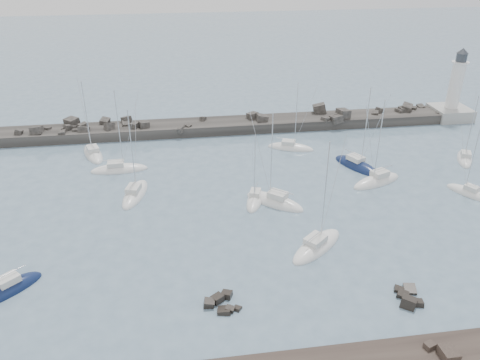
{
  "coord_description": "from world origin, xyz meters",
  "views": [
    {
      "loc": [
        -7.59,
        -44.34,
        31.95
      ],
      "look_at": [
        0.67,
        12.0,
        2.67
      ],
      "focal_mm": 35.0,
      "sensor_mm": 36.0,
      "label": 1
    }
  ],
  "objects_px": {
    "sailboat_1": "(93,154)",
    "sailboat_2": "(7,290)",
    "sailboat_9": "(377,182)",
    "sailboat_5": "(275,202)",
    "sailboat_8": "(357,166)",
    "sailboat_13": "(291,148)",
    "sailboat_10": "(468,193)",
    "sailboat_6": "(255,200)",
    "lighthouse": "(452,103)",
    "sailboat_12": "(464,159)",
    "sailboat_3": "(135,194)",
    "sailboat_7": "(317,247)",
    "sailboat_4": "(119,170)"
  },
  "relations": [
    {
      "from": "lighthouse",
      "to": "sailboat_6",
      "type": "bearing_deg",
      "value": -148.36
    },
    {
      "from": "sailboat_9",
      "to": "sailboat_7",
      "type": "bearing_deg",
      "value": -132.76
    },
    {
      "from": "sailboat_2",
      "to": "sailboat_4",
      "type": "xyz_separation_m",
      "value": [
        8.97,
        27.16,
        -0.02
      ]
    },
    {
      "from": "lighthouse",
      "to": "sailboat_6",
      "type": "relative_size",
      "value": 1.35
    },
    {
      "from": "lighthouse",
      "to": "sailboat_2",
      "type": "distance_m",
      "value": 84.04
    },
    {
      "from": "sailboat_3",
      "to": "sailboat_12",
      "type": "xyz_separation_m",
      "value": [
        52.59,
        4.37,
        -0.01
      ]
    },
    {
      "from": "sailboat_13",
      "to": "sailboat_2",
      "type": "bearing_deg",
      "value": -139.78
    },
    {
      "from": "sailboat_2",
      "to": "sailboat_4",
      "type": "distance_m",
      "value": 28.6
    },
    {
      "from": "lighthouse",
      "to": "sailboat_4",
      "type": "relative_size",
      "value": 1.06
    },
    {
      "from": "sailboat_5",
      "to": "sailboat_7",
      "type": "bearing_deg",
      "value": -76.11
    },
    {
      "from": "sailboat_1",
      "to": "sailboat_3",
      "type": "bearing_deg",
      "value": -63.15
    },
    {
      "from": "sailboat_3",
      "to": "sailboat_12",
      "type": "height_order",
      "value": "sailboat_3"
    },
    {
      "from": "lighthouse",
      "to": "sailboat_2",
      "type": "bearing_deg",
      "value": -149.93
    },
    {
      "from": "sailboat_1",
      "to": "sailboat_3",
      "type": "xyz_separation_m",
      "value": [
        7.65,
        -15.1,
        0.0
      ]
    },
    {
      "from": "sailboat_2",
      "to": "sailboat_4",
      "type": "relative_size",
      "value": 0.88
    },
    {
      "from": "sailboat_6",
      "to": "sailboat_13",
      "type": "height_order",
      "value": "sailboat_13"
    },
    {
      "from": "lighthouse",
      "to": "sailboat_4",
      "type": "distance_m",
      "value": 65.51
    },
    {
      "from": "sailboat_1",
      "to": "sailboat_12",
      "type": "relative_size",
      "value": 1.16
    },
    {
      "from": "sailboat_4",
      "to": "sailboat_7",
      "type": "height_order",
      "value": "sailboat_7"
    },
    {
      "from": "sailboat_2",
      "to": "sailboat_9",
      "type": "xyz_separation_m",
      "value": [
        47.0,
        17.48,
        0.0
      ]
    },
    {
      "from": "sailboat_9",
      "to": "sailboat_6",
      "type": "bearing_deg",
      "value": -171.54
    },
    {
      "from": "sailboat_3",
      "to": "sailboat_7",
      "type": "bearing_deg",
      "value": -36.21
    },
    {
      "from": "sailboat_5",
      "to": "sailboat_10",
      "type": "relative_size",
      "value": 1.35
    },
    {
      "from": "sailboat_3",
      "to": "sailboat_8",
      "type": "distance_m",
      "value": 34.47
    },
    {
      "from": "sailboat_1",
      "to": "sailboat_2",
      "type": "distance_m",
      "value": 34.05
    },
    {
      "from": "sailboat_10",
      "to": "sailboat_6",
      "type": "bearing_deg",
      "value": 175.41
    },
    {
      "from": "sailboat_4",
      "to": "sailboat_9",
      "type": "bearing_deg",
      "value": -14.28
    },
    {
      "from": "sailboat_6",
      "to": "lighthouse",
      "type": "bearing_deg",
      "value": 31.64
    },
    {
      "from": "lighthouse",
      "to": "sailboat_8",
      "type": "height_order",
      "value": "lighthouse"
    },
    {
      "from": "sailboat_8",
      "to": "sailboat_12",
      "type": "relative_size",
      "value": 1.23
    },
    {
      "from": "sailboat_1",
      "to": "sailboat_10",
      "type": "bearing_deg",
      "value": -21.66
    },
    {
      "from": "lighthouse",
      "to": "sailboat_1",
      "type": "distance_m",
      "value": 69.05
    },
    {
      "from": "sailboat_8",
      "to": "sailboat_10",
      "type": "relative_size",
      "value": 1.37
    },
    {
      "from": "sailboat_2",
      "to": "sailboat_4",
      "type": "height_order",
      "value": "sailboat_4"
    },
    {
      "from": "sailboat_1",
      "to": "sailboat_12",
      "type": "bearing_deg",
      "value": -10.11
    },
    {
      "from": "sailboat_1",
      "to": "sailboat_8",
      "type": "bearing_deg",
      "value": -14.51
    },
    {
      "from": "sailboat_5",
      "to": "sailboat_13",
      "type": "xyz_separation_m",
      "value": [
        6.65,
        17.95,
        -0.03
      ]
    },
    {
      "from": "sailboat_3",
      "to": "sailboat_7",
      "type": "distance_m",
      "value": 26.8
    },
    {
      "from": "lighthouse",
      "to": "sailboat_12",
      "type": "height_order",
      "value": "lighthouse"
    },
    {
      "from": "sailboat_2",
      "to": "sailboat_5",
      "type": "xyz_separation_m",
      "value": [
        30.79,
        13.71,
        0.01
      ]
    },
    {
      "from": "sailboat_7",
      "to": "sailboat_4",
      "type": "bearing_deg",
      "value": 135.23
    },
    {
      "from": "sailboat_2",
      "to": "sailboat_9",
      "type": "bearing_deg",
      "value": 20.4
    },
    {
      "from": "sailboat_4",
      "to": "sailboat_8",
      "type": "bearing_deg",
      "value": -6.46
    },
    {
      "from": "lighthouse",
      "to": "sailboat_8",
      "type": "bearing_deg",
      "value": -144.32
    },
    {
      "from": "sailboat_5",
      "to": "sailboat_12",
      "type": "distance_m",
      "value": 34.92
    },
    {
      "from": "sailboat_3",
      "to": "sailboat_2",
      "type": "bearing_deg",
      "value": -122.37
    },
    {
      "from": "sailboat_9",
      "to": "sailboat_13",
      "type": "distance_m",
      "value": 17.11
    },
    {
      "from": "sailboat_7",
      "to": "sailboat_13",
      "type": "relative_size",
      "value": 1.13
    },
    {
      "from": "sailboat_7",
      "to": "sailboat_8",
      "type": "bearing_deg",
      "value": 57.97
    },
    {
      "from": "sailboat_6",
      "to": "sailboat_1",
      "type": "bearing_deg",
      "value": 141.5
    }
  ]
}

